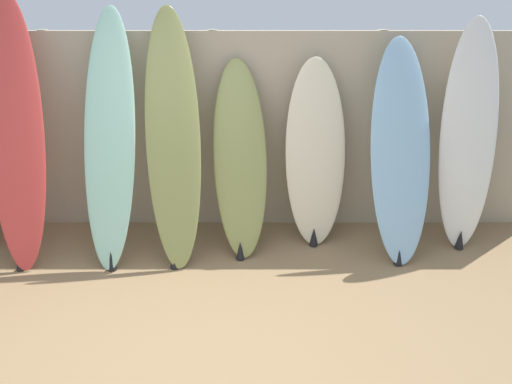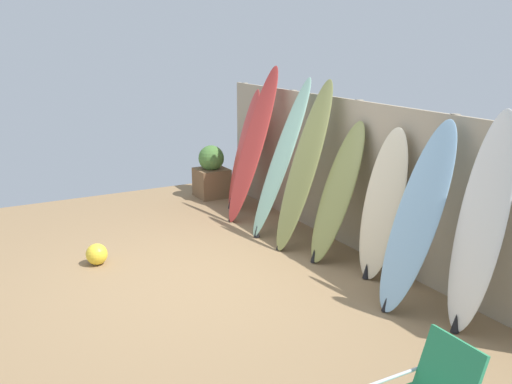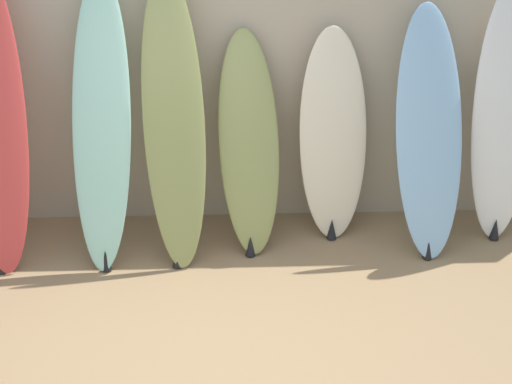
# 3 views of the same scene
# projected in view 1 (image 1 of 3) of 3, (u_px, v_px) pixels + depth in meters

# --- Properties ---
(ground) EXTENTS (7.68, 7.68, 0.00)m
(ground) POSITION_uv_depth(u_px,v_px,m) (198.00, 364.00, 3.69)
(ground) COLOR #8E704C
(fence_back) EXTENTS (6.08, 0.11, 1.80)m
(fence_back) POSITION_uv_depth(u_px,v_px,m) (213.00, 133.00, 5.14)
(fence_back) COLOR tan
(fence_back) RESTS_ON ground
(surfboard_red_1) EXTENTS (0.56, 0.89, 2.13)m
(surfboard_red_1) POSITION_uv_depth(u_px,v_px,m) (13.00, 135.00, 4.60)
(surfboard_red_1) COLOR #D13D38
(surfboard_red_1) RESTS_ON ground
(surfboard_seafoam_2) EXTENTS (0.46, 0.87, 2.03)m
(surfboard_seafoam_2) POSITION_uv_depth(u_px,v_px,m) (107.00, 141.00, 4.62)
(surfboard_seafoam_2) COLOR #9ED6BC
(surfboard_seafoam_2) RESTS_ON ground
(surfboard_olive_3) EXTENTS (0.53, 0.84, 2.03)m
(surfboard_olive_3) POSITION_uv_depth(u_px,v_px,m) (171.00, 141.00, 4.63)
(surfboard_olive_3) COLOR olive
(surfboard_olive_3) RESTS_ON ground
(surfboard_olive_4) EXTENTS (0.52, 0.75, 1.60)m
(surfboard_olive_4) POSITION_uv_depth(u_px,v_px,m) (238.00, 160.00, 4.82)
(surfboard_olive_4) COLOR olive
(surfboard_olive_4) RESTS_ON ground
(surfboard_cream_5) EXTENTS (0.56, 0.46, 1.61)m
(surfboard_cream_5) POSITION_uv_depth(u_px,v_px,m) (313.00, 155.00, 4.91)
(surfboard_cream_5) COLOR beige
(surfboard_cream_5) RESTS_ON ground
(surfboard_skyblue_6) EXTENTS (0.54, 0.77, 1.79)m
(surfboard_skyblue_6) POSITION_uv_depth(u_px,v_px,m) (398.00, 153.00, 4.71)
(surfboard_skyblue_6) COLOR #8CB7D6
(surfboard_skyblue_6) RESTS_ON ground
(surfboard_white_7) EXTENTS (0.48, 0.45, 1.95)m
(surfboard_white_7) POSITION_uv_depth(u_px,v_px,m) (466.00, 138.00, 4.81)
(surfboard_white_7) COLOR white
(surfboard_white_7) RESTS_ON ground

